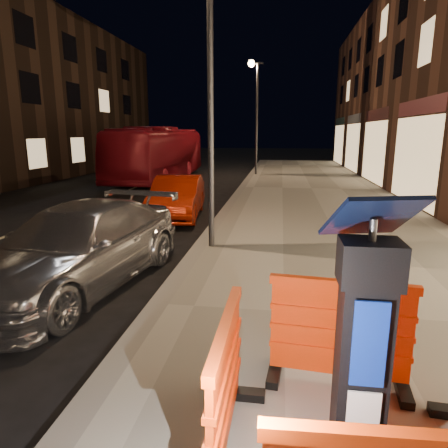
# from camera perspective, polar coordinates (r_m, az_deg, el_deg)

# --- Properties ---
(ground_plane) EXTENTS (120.00, 120.00, 0.00)m
(ground_plane) POSITION_cam_1_polar(r_m,az_deg,el_deg) (5.87, -9.35, -12.48)
(ground_plane) COLOR black
(ground_plane) RESTS_ON ground
(sidewalk) EXTENTS (6.00, 60.00, 0.15)m
(sidewalk) POSITION_cam_1_polar(r_m,az_deg,el_deg) (5.76, 21.29, -12.95)
(sidewalk) COLOR gray
(sidewalk) RESTS_ON ground
(kerb) EXTENTS (0.30, 60.00, 0.15)m
(kerb) POSITION_cam_1_polar(r_m,az_deg,el_deg) (5.84, -9.38, -11.82)
(kerb) COLOR slate
(kerb) RESTS_ON ground
(parking_kiosk) EXTENTS (0.62, 0.62, 1.88)m
(parking_kiosk) POSITION_cam_1_polar(r_m,az_deg,el_deg) (3.01, 19.24, -16.01)
(parking_kiosk) COLOR black
(parking_kiosk) RESTS_ON sidewalk
(barrier_back) EXTENTS (1.39, 0.68, 1.05)m
(barrier_back) POSITION_cam_1_polar(r_m,az_deg,el_deg) (4.02, 16.19, -14.71)
(barrier_back) COLOR #F53C0A
(barrier_back) RESTS_ON sidewalk
(barrier_kerbside) EXTENTS (0.57, 1.35, 1.05)m
(barrier_kerbside) POSITION_cam_1_polar(r_m,az_deg,el_deg) (3.19, 0.22, -22.19)
(barrier_kerbside) COLOR #F53C0A
(barrier_kerbside) RESTS_ON sidewalk
(car_silver) EXTENTS (2.60, 4.87, 1.34)m
(car_silver) POSITION_cam_1_polar(r_m,az_deg,el_deg) (7.18, -19.71, -8.26)
(car_silver) COLOR #ADADB2
(car_silver) RESTS_ON ground
(car_red) EXTENTS (1.70, 3.87, 1.24)m
(car_red) POSITION_cam_1_polar(r_m,az_deg,el_deg) (12.12, -6.61, 0.96)
(car_red) COLOR maroon
(car_red) RESTS_ON ground
(bus_doubledecker) EXTENTS (2.52, 9.98, 2.77)m
(bus_doubledecker) POSITION_cam_1_polar(r_m,az_deg,el_deg) (21.79, -9.12, 6.23)
(bus_doubledecker) COLOR maroon
(bus_doubledecker) RESTS_ON ground
(street_lamp_mid) EXTENTS (0.12, 0.12, 6.00)m
(street_lamp_mid) POSITION_cam_1_polar(r_m,az_deg,el_deg) (8.19, -1.94, 17.48)
(street_lamp_mid) COLOR #3F3F44
(street_lamp_mid) RESTS_ON sidewalk
(street_lamp_far) EXTENTS (0.12, 0.12, 6.00)m
(street_lamp_far) POSITION_cam_1_polar(r_m,az_deg,el_deg) (23.10, 4.70, 14.55)
(street_lamp_far) COLOR #3F3F44
(street_lamp_far) RESTS_ON sidewalk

